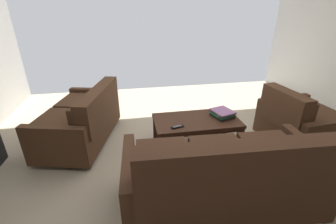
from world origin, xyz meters
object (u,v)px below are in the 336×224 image
loveseat_near (83,119)px  armchair_side (299,123)px  book_stack (222,113)px  coffee_table (196,124)px  sofa_main (224,176)px  tv_remote (177,127)px

loveseat_near → armchair_side: armchair_side is taller
book_stack → coffee_table: bearing=3.3°
loveseat_near → sofa_main: bearing=133.9°
sofa_main → loveseat_near: (1.46, -1.52, -0.03)m
tv_remote → sofa_main: bearing=104.7°
sofa_main → coffee_table: sofa_main is taller
loveseat_near → tv_remote: loveseat_near is taller
sofa_main → book_stack: size_ratio=5.52×
book_stack → loveseat_near: bearing=-12.2°
book_stack → tv_remote: book_stack is taller
sofa_main → loveseat_near: size_ratio=1.21×
loveseat_near → tv_remote: size_ratio=9.30×
tv_remote → book_stack: bearing=-163.6°
coffee_table → armchair_side: bearing=171.3°
book_stack → sofa_main: bearing=68.5°
armchair_side → book_stack: size_ratio=2.95×
sofa_main → book_stack: bearing=-111.5°
sofa_main → tv_remote: bearing=-75.3°
loveseat_near → coffee_table: bearing=164.2°
sofa_main → book_stack: 1.19m
coffee_table → tv_remote: tv_remote is taller
armchair_side → tv_remote: bearing=-1.2°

